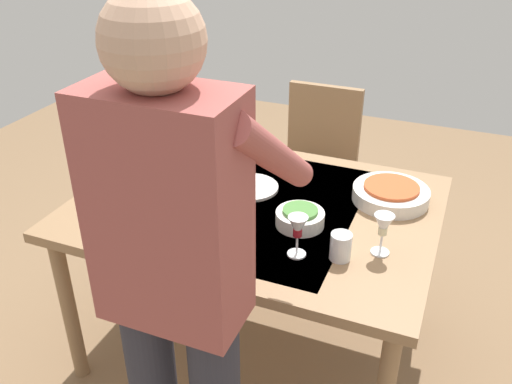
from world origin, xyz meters
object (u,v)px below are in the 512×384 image
object	(u,v)px
water_cup_near_right	(341,247)
serving_bowl_pasta	(391,193)
wine_bottle	(196,209)
water_cup_far_right	(191,203)
dinner_plate_near	(251,187)
chair_near	(317,160)
side_bowl_salad	(300,217)
dinner_plate_far	(192,155)
dining_table	(256,219)
person_server	(178,281)
wine_glass_left	(383,227)
wine_glass_right	(298,229)
water_cup_far_left	(104,193)
water_cup_near_left	(151,159)

from	to	relation	value
water_cup_near_right	serving_bowl_pasta	distance (m)	0.46
wine_bottle	water_cup_far_right	size ratio (longest dim) A/B	3.17
dinner_plate_near	water_cup_far_right	bearing A→B (deg)	64.19
serving_bowl_pasta	chair_near	bearing A→B (deg)	-54.12
side_bowl_salad	dinner_plate_far	bearing A→B (deg)	-29.74
dining_table	person_server	distance (m)	0.84
dining_table	wine_glass_left	bearing A→B (deg)	163.83
dining_table	wine_glass_right	world-z (taller)	wine_glass_right
wine_bottle	dinner_plate_near	world-z (taller)	wine_bottle
wine_bottle	dinner_plate_near	bearing A→B (deg)	-95.88
dining_table	serving_bowl_pasta	xyz separation A→B (m)	(-0.49, -0.22, 0.11)
water_cup_far_right	water_cup_far_left	bearing A→B (deg)	11.16
chair_near	dinner_plate_far	size ratio (longest dim) A/B	3.96
wine_glass_right	person_server	bearing A→B (deg)	73.23
person_server	wine_glass_left	distance (m)	0.76
chair_near	wine_glass_left	world-z (taller)	chair_near
water_cup_far_right	dinner_plate_far	size ratio (longest dim) A/B	0.41
dining_table	wine_bottle	distance (m)	0.36
dining_table	water_cup_far_right	bearing A→B (deg)	40.68
chair_near	wine_bottle	xyz separation A→B (m)	(0.10, 1.19, 0.33)
dining_table	water_cup_far_left	world-z (taller)	water_cup_far_left
chair_near	serving_bowl_pasta	xyz separation A→B (m)	(-0.49, 0.68, 0.25)
water_cup_far_right	dinner_plate_near	xyz separation A→B (m)	(-0.13, -0.27, -0.04)
wine_glass_left	dinner_plate_near	xyz separation A→B (m)	(0.58, -0.25, -0.10)
water_cup_far_right	dinner_plate_far	world-z (taller)	water_cup_far_right
water_cup_near_right	person_server	bearing A→B (deg)	61.63
chair_near	water_cup_near_right	world-z (taller)	chair_near
wine_glass_left	serving_bowl_pasta	distance (m)	0.38
water_cup_far_left	dinner_plate_far	xyz separation A→B (m)	(-0.11, -0.52, -0.05)
chair_near	wine_glass_left	distance (m)	1.22
chair_near	dining_table	bearing A→B (deg)	90.43
wine_glass_right	water_cup_far_left	size ratio (longest dim) A/B	1.38
wine_glass_right	side_bowl_salad	size ratio (longest dim) A/B	0.84
water_cup_far_left	water_cup_far_right	xyz separation A→B (m)	(-0.35, -0.07, -0.01)
dining_table	dinner_plate_far	xyz separation A→B (m)	(0.44, -0.28, 0.08)
wine_bottle	dining_table	bearing A→B (deg)	-110.05
water_cup_near_left	wine_glass_left	bearing A→B (deg)	166.23
person_server	serving_bowl_pasta	world-z (taller)	person_server
wine_glass_left	wine_glass_right	xyz separation A→B (m)	(0.26, 0.12, 0.00)
water_cup_far_left	water_cup_far_right	world-z (taller)	water_cup_far_left
dining_table	wine_glass_left	xyz separation A→B (m)	(-0.52, 0.15, 0.18)
serving_bowl_pasta	dinner_plate_far	xyz separation A→B (m)	(0.92, -0.06, -0.03)
dinner_plate_near	dinner_plate_far	xyz separation A→B (m)	(0.37, -0.18, 0.00)
dining_table	wine_bottle	bearing A→B (deg)	69.95
wine_bottle	water_cup_near_left	xyz separation A→B (m)	(0.44, -0.40, -0.06)
chair_near	water_cup_far_left	xyz separation A→B (m)	(0.54, 1.14, 0.27)
dinner_plate_far	wine_glass_left	bearing A→B (deg)	155.60
person_server	wine_glass_left	world-z (taller)	person_server
water_cup_near_right	dinner_plate_near	distance (m)	0.57
wine_glass_left	water_cup_far_left	world-z (taller)	wine_glass_left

